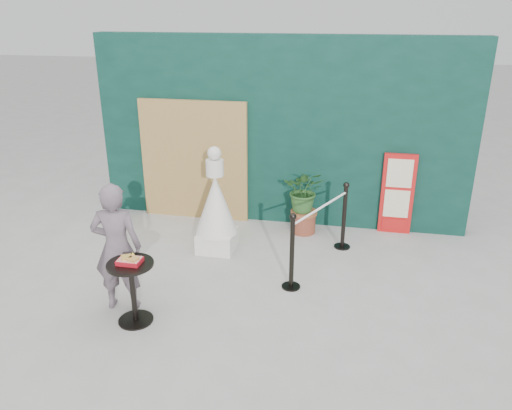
% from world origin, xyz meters
% --- Properties ---
extents(ground, '(60.00, 60.00, 0.00)m').
position_xyz_m(ground, '(0.00, 0.00, 0.00)').
color(ground, '#ADAAA5').
rests_on(ground, ground).
extents(back_wall, '(6.00, 0.30, 3.00)m').
position_xyz_m(back_wall, '(0.00, 3.15, 1.50)').
color(back_wall, '#0A2D25').
rests_on(back_wall, ground).
extents(bamboo_fence, '(1.80, 0.08, 2.00)m').
position_xyz_m(bamboo_fence, '(-1.40, 2.94, 1.00)').
color(bamboo_fence, tan).
rests_on(bamboo_fence, ground).
extents(woman, '(0.63, 0.47, 1.57)m').
position_xyz_m(woman, '(-1.42, 0.10, 0.79)').
color(woman, slate).
rests_on(woman, ground).
extents(menu_board, '(0.50, 0.07, 1.30)m').
position_xyz_m(menu_board, '(1.90, 2.95, 0.65)').
color(menu_board, red).
rests_on(menu_board, ground).
extents(statue, '(0.62, 0.62, 1.58)m').
position_xyz_m(statue, '(-0.71, 1.80, 0.65)').
color(statue, white).
rests_on(statue, ground).
extents(cafe_table, '(0.52, 0.52, 0.75)m').
position_xyz_m(cafe_table, '(-1.14, -0.16, 0.50)').
color(cafe_table, black).
rests_on(cafe_table, ground).
extents(food_basket, '(0.26, 0.19, 0.11)m').
position_xyz_m(food_basket, '(-1.14, -0.16, 0.79)').
color(food_basket, red).
rests_on(food_basket, cafe_table).
extents(planter, '(0.62, 0.54, 1.06)m').
position_xyz_m(planter, '(0.48, 2.66, 0.62)').
color(planter, brown).
rests_on(planter, ground).
extents(stanchion_barrier, '(0.84, 1.54, 1.03)m').
position_xyz_m(stanchion_barrier, '(0.81, 1.59, 0.49)').
color(stanchion_barrier, black).
rests_on(stanchion_barrier, ground).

